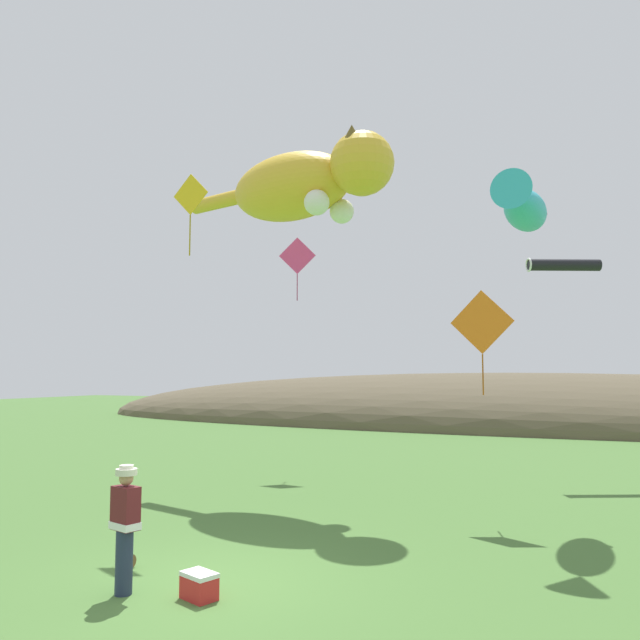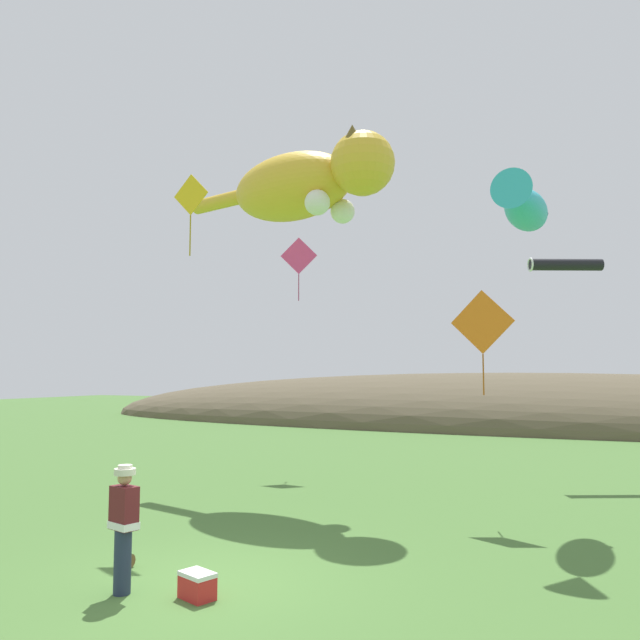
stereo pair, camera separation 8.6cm
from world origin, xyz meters
name	(u,v)px [view 1 (the left image)]	position (x,y,z in m)	size (l,w,h in m)	color
ground_plane	(208,584)	(0.00, 0.00, 0.00)	(120.00, 120.00, 0.00)	#477033
distant_hill_ridge	(506,424)	(0.00, 31.28, 0.00)	(58.72, 15.32, 6.23)	brown
festival_attendant	(125,524)	(-0.83, -0.84, 0.95)	(0.47, 0.36, 1.77)	#232D47
kite_spool	(128,561)	(-1.58, 0.11, 0.11)	(0.15, 0.22, 0.22)	olive
picnic_cooler	(199,586)	(0.25, -0.57, 0.18)	(0.57, 0.47, 0.36)	red
kite_giant_cat	(305,184)	(-1.71, 6.81, 8.12)	(6.91, 2.80, 2.13)	gold
kite_fish_windsock	(523,207)	(3.87, 6.63, 6.83)	(0.99, 3.21, 0.98)	#33B2CC
kite_tube_streamer	(563,265)	(4.39, 12.57, 6.41)	(2.20, 1.35, 0.44)	black
kite_diamond_orange	(482,323)	(2.99, 6.08, 4.19)	(1.41, 0.14, 2.32)	orange
kite_diamond_gold	(191,196)	(-2.71, 3.11, 6.95)	(0.92, 0.04, 1.82)	yellow
kite_diamond_pink	(297,256)	(-3.84, 10.65, 7.00)	(1.19, 0.41, 2.15)	#E53F8C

